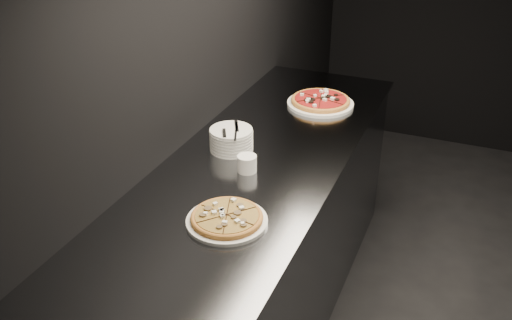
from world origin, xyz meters
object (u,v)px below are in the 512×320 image
at_px(counter, 255,248).
at_px(cutlery, 231,130).
at_px(pizza_mushroom, 227,218).
at_px(ramekin, 247,163).
at_px(pizza_tomato, 320,101).
at_px(plate_stack, 231,139).

xyz_separation_m(counter, cutlery, (-0.14, 0.06, 0.56)).
xyz_separation_m(counter, pizza_mushroom, (0.08, -0.46, 0.48)).
xyz_separation_m(counter, ramekin, (0.00, -0.08, 0.50)).
relative_size(pizza_tomato, ramekin, 4.72).
height_order(counter, plate_stack, plate_stack).
relative_size(pizza_mushroom, plate_stack, 1.61).
relative_size(plate_stack, ramekin, 2.33).
height_order(pizza_tomato, plate_stack, plate_stack).
bearing_deg(pizza_mushroom, cutlery, 113.13).
bearing_deg(counter, pizza_tomato, 83.96).
bearing_deg(cutlery, pizza_tomato, 44.11).
xyz_separation_m(plate_stack, cutlery, (0.01, -0.01, 0.05)).
relative_size(pizza_tomato, plate_stack, 2.03).
relative_size(pizza_mushroom, cutlery, 1.53).
xyz_separation_m(counter, pizza_tomato, (0.08, 0.72, 0.48)).
bearing_deg(counter, pizza_mushroom, -79.54).
xyz_separation_m(pizza_mushroom, plate_stack, (-0.23, 0.53, 0.03)).
bearing_deg(cutlery, pizza_mushroom, -94.91).
bearing_deg(ramekin, plate_stack, 132.92).
height_order(plate_stack, cutlery, cutlery).
xyz_separation_m(pizza_tomato, ramekin, (-0.08, -0.80, 0.02)).
distance_m(counter, pizza_tomato, 0.87).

